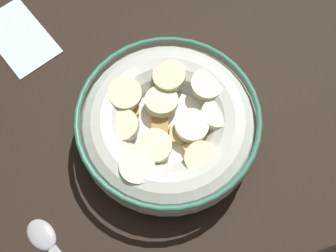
{
  "coord_description": "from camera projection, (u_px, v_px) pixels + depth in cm",
  "views": [
    {
      "loc": [
        17.39,
        -5.56,
        48.53
      ],
      "look_at": [
        0.0,
        0.0,
        3.0
      ],
      "focal_mm": 48.5,
      "sensor_mm": 36.0,
      "label": 1
    }
  ],
  "objects": [
    {
      "name": "ground_plane",
      "position": [
        168.0,
        139.0,
        0.53
      ],
      "size": [
        125.13,
        125.13,
        2.0
      ],
      "primitive_type": "cube",
      "color": "black"
    },
    {
      "name": "cereal_bowl",
      "position": [
        168.0,
        126.0,
        0.49
      ],
      "size": [
        19.57,
        19.57,
        5.94
      ],
      "color": "beige",
      "rests_on": "ground_plane"
    },
    {
      "name": "spoon",
      "position": [
        54.0,
        250.0,
        0.47
      ],
      "size": [
        13.44,
        7.58,
        0.8
      ],
      "color": "#A5A5AD",
      "rests_on": "ground_plane"
    },
    {
      "name": "folded_napkin",
      "position": [
        19.0,
        37.0,
        0.57
      ],
      "size": [
        12.0,
        9.64,
        0.3
      ],
      "primitive_type": "cube",
      "rotation": [
        0.0,
        0.0,
        0.37
      ],
      "color": "silver",
      "rests_on": "ground_plane"
    }
  ]
}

